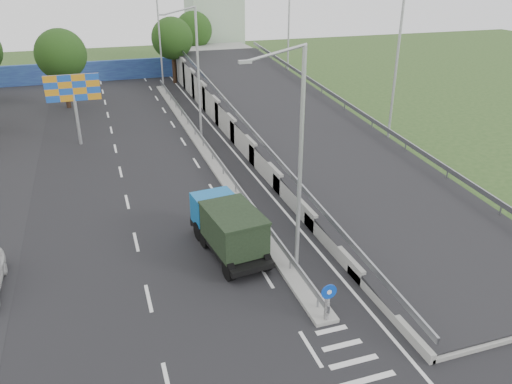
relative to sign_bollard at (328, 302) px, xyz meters
name	(u,v)px	position (x,y,z in m)	size (l,w,h in m)	color
ground	(352,361)	(0.00, -2.17, -1.03)	(160.00, 160.00, 0.00)	#2D4C1E
road_surface	(174,171)	(-3.00, 17.83, -1.03)	(26.00, 90.00, 0.04)	black
median	(203,147)	(0.00, 21.83, -0.93)	(1.00, 44.00, 0.20)	gray
overpass_ramp	(294,118)	(7.50, 21.83, 0.72)	(10.00, 50.00, 3.50)	gray
median_guardrail	(203,139)	(0.00, 21.83, -0.28)	(0.09, 44.00, 0.71)	gray
sign_bollard	(328,302)	(0.00, 0.00, 0.00)	(0.64, 0.23, 1.67)	black
lamp_post_near	(297,154)	(0.11, 3.83, 4.77)	(2.74, 0.18, 10.08)	#B2B5B7
lamp_post_mid	(196,68)	(0.11, 23.83, 4.77)	(2.74, 0.18, 10.08)	#B2B5B7
lamp_post_far	(158,36)	(0.11, 43.83, 4.77)	(2.74, 0.18, 10.08)	#B2B5B7
blue_wall	(120,70)	(-4.00, 49.83, 0.17)	(30.00, 0.50, 2.40)	navy
church	(214,24)	(10.00, 57.83, 4.28)	(7.00, 7.00, 13.80)	#B2CCAD
billboard	(73,92)	(-9.00, 25.83, 3.15)	(4.00, 0.24, 5.50)	#B2B5B7
tree_left_mid	(61,55)	(-10.00, 37.83, 4.14)	(4.80, 4.80, 7.60)	black
tree_median_far	(172,38)	(2.00, 45.83, 4.14)	(4.80, 4.80, 7.60)	black
tree_ramp_far	(194,30)	(6.00, 52.83, 4.14)	(4.80, 4.80, 7.60)	black
dump_truck	(228,226)	(-2.22, 6.48, 0.37)	(2.79, 5.98, 2.54)	black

